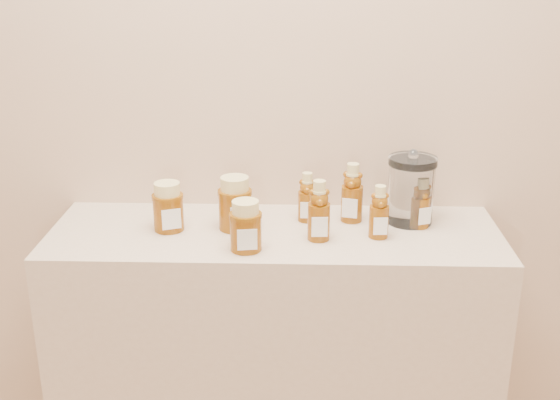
# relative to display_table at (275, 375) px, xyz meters

# --- Properties ---
(wall_back) EXTENTS (3.50, 0.02, 2.70)m
(wall_back) POSITION_rel_display_table_xyz_m (0.00, 0.20, 0.90)
(wall_back) COLOR tan
(wall_back) RESTS_ON ground
(display_table) EXTENTS (1.20, 0.40, 0.90)m
(display_table) POSITION_rel_display_table_xyz_m (0.00, 0.00, 0.00)
(display_table) COLOR tan
(display_table) RESTS_ON ground
(bear_bottle_back_left) EXTENTS (0.05, 0.05, 0.16)m
(bear_bottle_back_left) POSITION_rel_display_table_xyz_m (0.09, 0.08, 0.53)
(bear_bottle_back_left) COLOR #693408
(bear_bottle_back_left) RESTS_ON display_table
(bear_bottle_back_mid) EXTENTS (0.08, 0.08, 0.19)m
(bear_bottle_back_mid) POSITION_rel_display_table_xyz_m (0.21, 0.08, 0.54)
(bear_bottle_back_mid) COLOR #693408
(bear_bottle_back_mid) RESTS_ON display_table
(bear_bottle_back_right) EXTENTS (0.07, 0.07, 0.16)m
(bear_bottle_back_right) POSITION_rel_display_table_xyz_m (0.39, 0.04, 0.53)
(bear_bottle_back_right) COLOR #693408
(bear_bottle_back_right) RESTS_ON display_table
(bear_bottle_front_left) EXTENTS (0.06, 0.06, 0.18)m
(bear_bottle_front_left) POSITION_rel_display_table_xyz_m (0.11, -0.05, 0.54)
(bear_bottle_front_left) COLOR #693408
(bear_bottle_front_left) RESTS_ON display_table
(bear_bottle_front_right) EXTENTS (0.06, 0.06, 0.16)m
(bear_bottle_front_right) POSITION_rel_display_table_xyz_m (0.27, -0.03, 0.53)
(bear_bottle_front_right) COLOR #693408
(bear_bottle_front_right) RESTS_ON display_table
(honey_jar_left) EXTENTS (0.11, 0.11, 0.13)m
(honey_jar_left) POSITION_rel_display_table_xyz_m (-0.28, 0.00, 0.52)
(honey_jar_left) COLOR #693408
(honey_jar_left) RESTS_ON display_table
(honey_jar_back) EXTENTS (0.12, 0.12, 0.14)m
(honey_jar_back) POSITION_rel_display_table_xyz_m (-0.11, 0.02, 0.52)
(honey_jar_back) COLOR #693408
(honey_jar_back) RESTS_ON display_table
(honey_jar_front) EXTENTS (0.09, 0.09, 0.13)m
(honey_jar_front) POSITION_rel_display_table_xyz_m (-0.07, -0.12, 0.51)
(honey_jar_front) COLOR #693408
(honey_jar_front) RESTS_ON display_table
(glass_canister) EXTENTS (0.15, 0.15, 0.20)m
(glass_canister) POSITION_rel_display_table_xyz_m (0.37, 0.08, 0.55)
(glass_canister) COLOR white
(glass_canister) RESTS_ON display_table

